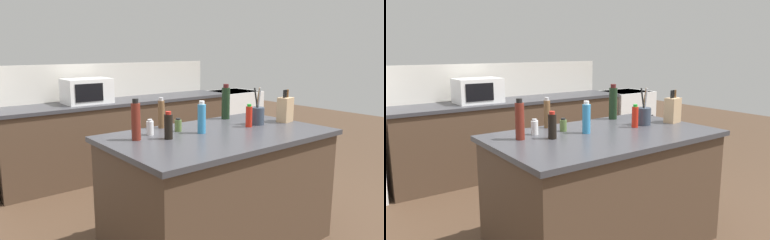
% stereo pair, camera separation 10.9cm
% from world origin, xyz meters
% --- Properties ---
extents(back_counter_run, '(3.11, 0.66, 0.94)m').
position_xyz_m(back_counter_run, '(0.30, 2.20, 0.47)').
color(back_counter_run, '#4C3828').
rests_on(back_counter_run, ground_plane).
extents(wall_backsplash, '(3.07, 0.03, 0.46)m').
position_xyz_m(wall_backsplash, '(0.30, 2.52, 1.17)').
color(wall_backsplash, beige).
rests_on(wall_backsplash, back_counter_run).
extents(kitchen_island, '(1.76, 1.05, 0.94)m').
position_xyz_m(kitchen_island, '(0.00, 0.00, 0.47)').
color(kitchen_island, '#4C3828').
rests_on(kitchen_island, ground_plane).
extents(range_oven, '(0.76, 0.65, 0.92)m').
position_xyz_m(range_oven, '(2.28, 2.20, 0.47)').
color(range_oven, white).
rests_on(range_oven, ground_plane).
extents(microwave, '(0.54, 0.39, 0.30)m').
position_xyz_m(microwave, '(-0.17, 2.20, 1.09)').
color(microwave, white).
rests_on(microwave, back_counter_run).
extents(knife_block, '(0.14, 0.12, 0.29)m').
position_xyz_m(knife_block, '(0.77, -0.02, 1.05)').
color(knife_block, tan).
rests_on(knife_block, kitchen_island).
extents(utensil_crock, '(0.12, 0.12, 0.32)m').
position_xyz_m(utensil_crock, '(0.48, 0.05, 1.02)').
color(utensil_crock, '#333D4C').
rests_on(utensil_crock, kitchen_island).
extents(hot_sauce_bottle, '(0.05, 0.05, 0.19)m').
position_xyz_m(hot_sauce_bottle, '(0.35, 0.02, 1.03)').
color(hot_sauce_bottle, red).
rests_on(hot_sauce_bottle, kitchen_island).
extents(spice_jar_oregano, '(0.06, 0.06, 0.11)m').
position_xyz_m(spice_jar_oregano, '(-0.22, 0.24, 0.99)').
color(spice_jar_oregano, '#567038').
rests_on(spice_jar_oregano, kitchen_island).
extents(dish_soap_bottle, '(0.06, 0.06, 0.25)m').
position_xyz_m(dish_soap_bottle, '(-0.12, 0.08, 1.06)').
color(dish_soap_bottle, '#3384BC').
rests_on(dish_soap_bottle, kitchen_island).
extents(vinegar_bottle, '(0.07, 0.07, 0.30)m').
position_xyz_m(vinegar_bottle, '(-0.63, 0.19, 1.08)').
color(vinegar_bottle, maroon).
rests_on(vinegar_bottle, kitchen_island).
extents(wine_bottle, '(0.08, 0.08, 0.33)m').
position_xyz_m(wine_bottle, '(0.45, 0.41, 1.09)').
color(wine_bottle, black).
rests_on(wine_bottle, kitchen_island).
extents(soy_sauce_bottle, '(0.06, 0.06, 0.20)m').
position_xyz_m(soy_sauce_bottle, '(-0.43, 0.08, 1.04)').
color(soy_sauce_bottle, black).
rests_on(soy_sauce_bottle, kitchen_island).
extents(pepper_grinder, '(0.05, 0.05, 0.26)m').
position_xyz_m(pepper_grinder, '(-0.26, 0.43, 1.06)').
color(pepper_grinder, brown).
rests_on(pepper_grinder, kitchen_island).
extents(salt_shaker, '(0.06, 0.06, 0.12)m').
position_xyz_m(salt_shaker, '(-0.47, 0.27, 1.00)').
color(salt_shaker, silver).
rests_on(salt_shaker, kitchen_island).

